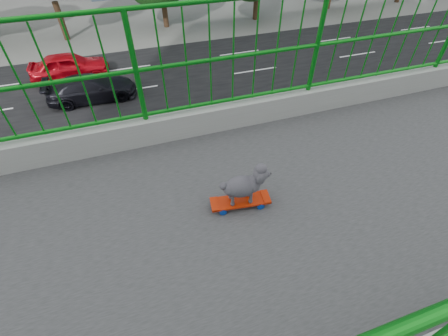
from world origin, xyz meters
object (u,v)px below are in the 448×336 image
Objects in this scene: skateboard at (240,202)px; car_3 at (91,88)px; poodle at (244,185)px; car_5 at (150,204)px; car_4 at (69,66)px; car_1 at (209,136)px.

skateboard reaches higher than car_3.
poodle reaches higher than car_5.
car_4 is at bearing -166.53° from car_5.
skateboard is 8.62m from car_5.
poodle reaches higher than car_1.
car_1 is at bearing -142.21° from car_3.
car_4 is (-18.64, -4.05, -6.27)m from skateboard.
car_4 is at bearing -147.17° from car_1.
skateboard is 0.22m from poodle.
car_4 is at bearing -159.95° from skateboard.
car_4 reaches higher than car_1.
car_1 is (-9.04, 2.14, -6.27)m from skateboard.
poodle reaches higher than skateboard.
car_3 is at bearing -169.18° from car_5.
poodle is at bearing -169.56° from car_3.
car_3 is (-6.40, -4.96, -0.08)m from car_1.
skateboard is at bearing -167.73° from car_4.
car_3 is (-15.44, -2.82, -6.36)m from skateboard.
car_4 reaches higher than car_3.
car_5 is at bearing -169.18° from car_3.
car_3 is at bearing -158.95° from car_4.
poodle is (0.00, 0.02, 0.22)m from skateboard.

